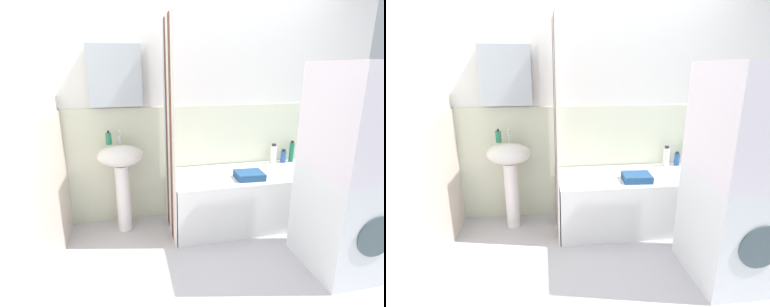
{
  "view_description": "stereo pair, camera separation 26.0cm",
  "coord_description": "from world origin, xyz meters",
  "views": [
    {
      "loc": [
        -0.92,
        -1.72,
        1.59
      ],
      "look_at": [
        -0.36,
        0.81,
        0.82
      ],
      "focal_mm": 27.49,
      "sensor_mm": 36.0,
      "label": 1
    },
    {
      "loc": [
        -0.67,
        -1.76,
        1.59
      ],
      "look_at": [
        -0.36,
        0.81,
        0.82
      ],
      "focal_mm": 27.49,
      "sensor_mm": 36.0,
      "label": 2
    }
  ],
  "objects": [
    {
      "name": "ground_plane",
      "position": [
        0.0,
        0.0,
        -0.02
      ],
      "size": [
        4.8,
        5.6,
        0.04
      ],
      "primitive_type": "cube",
      "color": "silver"
    },
    {
      "name": "wall_back_tiled",
      "position": [
        -0.06,
        1.26,
        1.14
      ],
      "size": [
        3.6,
        0.18,
        2.4
      ],
      "color": "white",
      "rests_on": "ground_plane"
    },
    {
      "name": "bathtub",
      "position": [
        0.22,
        0.9,
        0.28
      ],
      "size": [
        1.51,
        0.65,
        0.55
      ],
      "primitive_type": "cube",
      "color": "white",
      "rests_on": "ground_plane"
    },
    {
      "name": "wall_left_tiled",
      "position": [
        -1.57,
        0.34,
        1.12
      ],
      "size": [
        0.07,
        1.81,
        2.4
      ],
      "color": "white",
      "rests_on": "ground_plane"
    },
    {
      "name": "conditioner_bottle",
      "position": [
        0.77,
        1.14,
        0.62
      ],
      "size": [
        0.06,
        0.06,
        0.15
      ],
      "color": "#2D56A0",
      "rests_on": "bathtub"
    },
    {
      "name": "towel_folded",
      "position": [
        0.2,
        0.75,
        0.58
      ],
      "size": [
        0.28,
        0.23,
        0.07
      ],
      "primitive_type": "cube",
      "rotation": [
        0.0,
        0.0,
        -0.06
      ],
      "color": "navy",
      "rests_on": "bathtub"
    },
    {
      "name": "shower_curtain",
      "position": [
        -0.55,
        0.9,
        1.0
      ],
      "size": [
        0.01,
        0.65,
        2.0
      ],
      "color": "white",
      "rests_on": "ground_plane"
    },
    {
      "name": "shampoo_bottle",
      "position": [
        0.87,
        1.15,
        0.67
      ],
      "size": [
        0.05,
        0.05,
        0.24
      ],
      "color": "#1C7853",
      "rests_on": "bathtub"
    },
    {
      "name": "washer_dryer_stack",
      "position": [
        0.73,
        0.08,
        0.81
      ],
      "size": [
        0.58,
        0.65,
        1.63
      ],
      "color": "white",
      "rests_on": "ground_plane"
    },
    {
      "name": "soap_dispenser",
      "position": [
        -1.1,
        1.1,
        0.94
      ],
      "size": [
        0.05,
        0.05,
        0.14
      ],
      "color": "#267D57",
      "rests_on": "sink"
    },
    {
      "name": "body_wash_bottle",
      "position": [
        0.65,
        1.14,
        0.66
      ],
      "size": [
        0.07,
        0.07,
        0.22
      ],
      "color": "white",
      "rests_on": "bathtub"
    },
    {
      "name": "sink",
      "position": [
        -1.0,
        1.03,
        0.64
      ],
      "size": [
        0.44,
        0.34,
        0.88
      ],
      "color": "white",
      "rests_on": "ground_plane"
    },
    {
      "name": "faucet",
      "position": [
        -1.0,
        1.11,
        0.94
      ],
      "size": [
        0.03,
        0.12,
        0.12
      ],
      "color": "silver",
      "rests_on": "sink"
    }
  ]
}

